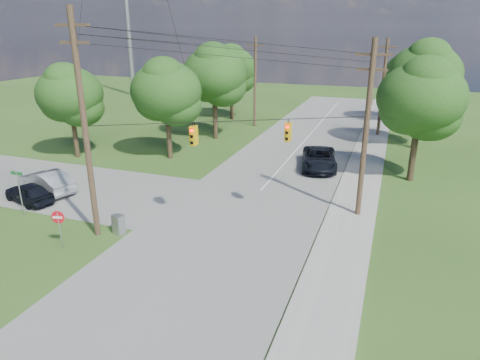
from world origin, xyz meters
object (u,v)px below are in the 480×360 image
at_px(pole_north_e, 383,87).
at_px(car_cross_dark, 29,193).
at_px(pole_sw, 84,126).
at_px(car_cross_silver, 47,182).
at_px(control_cabinet, 119,225).
at_px(pole_ne, 366,129).
at_px(do_not_enter_sign, 58,221).
at_px(car_main_north, 319,159).
at_px(pole_north_w, 255,82).

xyz_separation_m(pole_north_e, car_cross_dark, (-20.65, -27.30, -4.41)).
distance_m(pole_sw, car_cross_dark, 9.32).
distance_m(car_cross_silver, control_cabinet, 9.26).
xyz_separation_m(pole_ne, car_cross_silver, (-20.88, -3.42, -4.64)).
height_order(car_cross_dark, do_not_enter_sign, do_not_enter_sign).
xyz_separation_m(car_cross_dark, control_cabinet, (8.25, -1.83, -0.14)).
distance_m(pole_ne, car_main_north, 10.49).
distance_m(pole_north_e, do_not_enter_sign, 34.80).
bearing_deg(pole_north_e, do_not_enter_sign, -114.38).
bearing_deg(pole_north_w, pole_sw, -89.23).
bearing_deg(pole_north_e, pole_sw, -114.52).
bearing_deg(car_cross_silver, do_not_enter_sign, 64.56).
distance_m(pole_north_e, car_main_north, 14.66).
height_order(car_cross_silver, do_not_enter_sign, do_not_enter_sign).
distance_m(pole_sw, car_cross_silver, 10.06).
bearing_deg(do_not_enter_sign, car_cross_silver, 121.11).
bearing_deg(car_cross_silver, control_cabinet, 83.71).
distance_m(pole_ne, do_not_enter_sign, 17.61).
bearing_deg(pole_ne, pole_north_e, 90.00).
relative_size(control_cabinet, do_not_enter_sign, 0.54).
xyz_separation_m(control_cabinet, do_not_enter_sign, (-1.89, -2.39, 0.98)).
xyz_separation_m(pole_ne, control_cabinet, (-12.40, -7.13, -4.89)).
height_order(pole_sw, car_cross_dark, pole_sw).
relative_size(pole_north_w, car_main_north, 1.70).
xyz_separation_m(car_cross_dark, car_cross_silver, (-0.23, 1.88, 0.11)).
bearing_deg(pole_sw, control_cabinet, 22.95).
relative_size(pole_ne, car_cross_dark, 2.62).
distance_m(pole_north_e, car_cross_silver, 33.18).
distance_m(pole_north_w, car_cross_silver, 26.71).
xyz_separation_m(pole_north_w, do_not_enter_sign, (-0.39, -31.52, -3.57)).
relative_size(car_cross_silver, control_cabinet, 4.19).
height_order(pole_ne, car_main_north, pole_ne).
bearing_deg(car_cross_dark, pole_north_e, 159.41).
bearing_deg(do_not_enter_sign, pole_sw, 51.65).
bearing_deg(pole_north_w, pole_north_e, 0.00).
relative_size(pole_ne, pole_north_e, 1.05).
distance_m(pole_north_e, car_cross_dark, 34.52).
distance_m(car_cross_dark, control_cabinet, 8.45).
distance_m(car_cross_dark, car_main_north, 21.70).
bearing_deg(car_main_north, pole_north_e, 62.46).
bearing_deg(pole_north_e, pole_north_w, 180.00).
bearing_deg(pole_sw, car_cross_silver, 150.47).
distance_m(pole_north_w, do_not_enter_sign, 31.73).
bearing_deg(control_cabinet, pole_north_w, 111.57).
bearing_deg(car_cross_silver, pole_north_w, -177.99).
bearing_deg(do_not_enter_sign, control_cabinet, 35.61).
xyz_separation_m(car_cross_silver, do_not_enter_sign, (6.59, -6.10, 0.73)).
distance_m(car_cross_silver, car_main_north, 20.74).
distance_m(pole_ne, car_cross_silver, 21.66).
bearing_deg(pole_north_w, car_main_north, -53.48).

